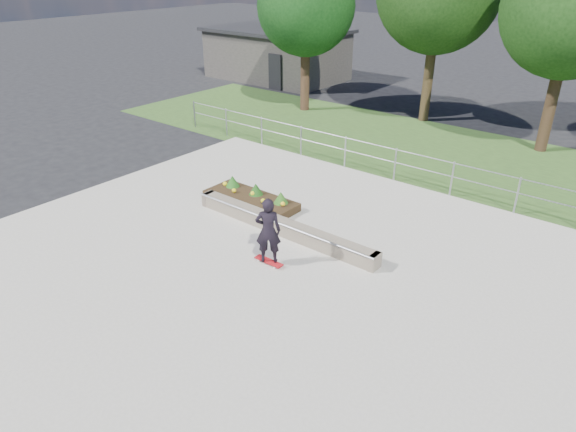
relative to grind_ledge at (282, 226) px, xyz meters
The scene contains 10 objects.
ground 2.28m from the grind_ledge, 75.37° to the right, with size 120.00×120.00×0.00m, color black.
grass_verge 8.83m from the grind_ledge, 86.29° to the left, with size 30.00×8.00×0.02m, color #2B491D.
concrete_slab 2.28m from the grind_ledge, 75.37° to the right, with size 15.00×15.00×0.06m, color #A09A8E.
fence 5.36m from the grind_ledge, 83.85° to the left, with size 20.06×0.06×1.20m.
building 20.77m from the grind_ledge, 130.35° to the left, with size 8.40×5.40×3.00m.
tree_far_left 13.90m from the grind_ledge, 124.50° to the left, with size 4.55×4.55×7.15m.
tree_mid_right 13.30m from the grind_ledge, 73.17° to the left, with size 4.90×4.90×7.70m.
grind_ledge is the anchor object (origin of this frame).
planter_bed 2.11m from the grind_ledge, 155.67° to the left, with size 3.00×1.20×0.61m.
skateboarder 1.77m from the grind_ledge, 62.21° to the right, with size 0.80×0.69×1.78m.
Camera 1 is at (7.35, -7.37, 6.85)m, focal length 32.00 mm.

